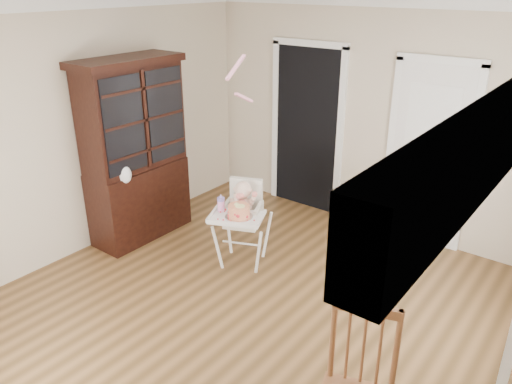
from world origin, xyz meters
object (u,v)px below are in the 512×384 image
Objects in this scene: cake at (239,211)px; sippy_cup at (221,204)px; high_chair at (242,214)px; china_cabinet at (135,152)px.

cake is 1.46× the size of sippy_cup.
sippy_cup is at bearing -145.71° from high_chair.
high_chair is at bearing 57.98° from sippy_cup.
sippy_cup reaches higher than cake.
china_cabinet reaches higher than cake.
high_chair is 0.28m from sippy_cup.
sippy_cup is 0.09× the size of china_cabinet.
high_chair is 0.26m from cake.
cake is (0.11, -0.19, 0.14)m from high_chair.
china_cabinet is (-1.50, -0.03, 0.33)m from cake.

